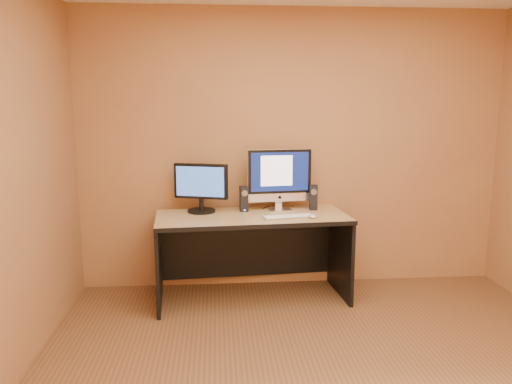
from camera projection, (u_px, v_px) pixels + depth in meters
walls at (348, 184)px, 2.74m from camera, size 4.00×4.00×2.60m
desk at (252, 257)px, 4.43m from camera, size 1.72×0.85×0.77m
imac at (280, 179)px, 4.52m from camera, size 0.61×0.28×0.57m
second_monitor at (201, 188)px, 4.45m from camera, size 0.55×0.39×0.44m
speaker_left at (244, 199)px, 4.51m from camera, size 0.08×0.08×0.23m
speaker_right at (313, 197)px, 4.57m from camera, size 0.08×0.08×0.23m
keyboard at (289, 217)px, 4.27m from camera, size 0.46×0.20×0.02m
mouse at (313, 216)px, 4.25m from camera, size 0.07×0.11×0.04m
cable_a at (278, 207)px, 4.70m from camera, size 0.09×0.22×0.01m
cable_b at (266, 207)px, 4.69m from camera, size 0.09×0.17×0.01m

